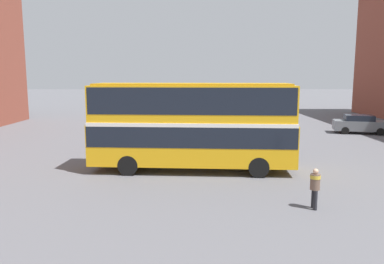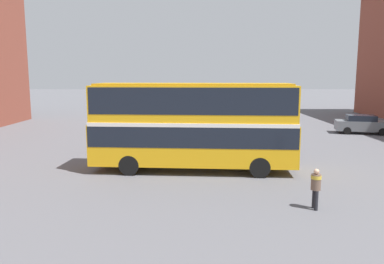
{
  "view_description": "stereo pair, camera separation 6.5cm",
  "coord_description": "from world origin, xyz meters",
  "px_view_note": "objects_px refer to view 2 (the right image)",
  "views": [
    {
      "loc": [
        -1.89,
        -19.36,
        4.99
      ],
      "look_at": [
        -1.77,
        -0.06,
        2.07
      ],
      "focal_mm": 35.0,
      "sensor_mm": 36.0,
      "label": 1
    },
    {
      "loc": [
        -1.82,
        -19.36,
        4.99
      ],
      "look_at": [
        -1.77,
        -0.06,
        2.07
      ],
      "focal_mm": 35.0,
      "sensor_mm": 36.0,
      "label": 2
    }
  ],
  "objects_px": {
    "parked_car_kerb_near": "(162,127)",
    "pedestrian_foreground": "(315,184)",
    "parked_car_kerb_far": "(361,124)",
    "double_decker_bus": "(192,121)"
  },
  "relations": [
    {
      "from": "double_decker_bus",
      "to": "pedestrian_foreground",
      "type": "height_order",
      "value": "double_decker_bus"
    },
    {
      "from": "double_decker_bus",
      "to": "parked_car_kerb_far",
      "type": "bearing_deg",
      "value": 44.95
    },
    {
      "from": "parked_car_kerb_near",
      "to": "pedestrian_foreground",
      "type": "bearing_deg",
      "value": -54.18
    },
    {
      "from": "double_decker_bus",
      "to": "parked_car_kerb_near",
      "type": "xyz_separation_m",
      "value": [
        -2.43,
        11.31,
        -1.85
      ]
    },
    {
      "from": "parked_car_kerb_near",
      "to": "parked_car_kerb_far",
      "type": "height_order",
      "value": "parked_car_kerb_far"
    },
    {
      "from": "pedestrian_foreground",
      "to": "parked_car_kerb_far",
      "type": "relative_size",
      "value": 0.33
    },
    {
      "from": "parked_car_kerb_near",
      "to": "parked_car_kerb_far",
      "type": "bearing_deg",
      "value": 18.52
    },
    {
      "from": "pedestrian_foreground",
      "to": "parked_car_kerb_far",
      "type": "height_order",
      "value": "parked_car_kerb_far"
    },
    {
      "from": "pedestrian_foreground",
      "to": "parked_car_kerb_near",
      "type": "height_order",
      "value": "pedestrian_foreground"
    },
    {
      "from": "pedestrian_foreground",
      "to": "parked_car_kerb_near",
      "type": "bearing_deg",
      "value": -69.79
    }
  ]
}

